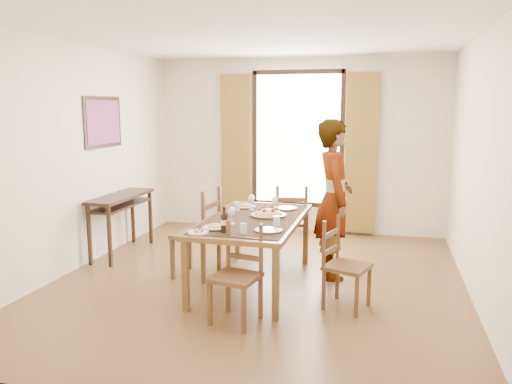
% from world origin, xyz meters
% --- Properties ---
extents(ground, '(5.00, 5.00, 0.00)m').
position_xyz_m(ground, '(0.00, 0.00, 0.00)').
color(ground, '#4C2E17').
rests_on(ground, ground).
extents(room_shell, '(4.60, 5.10, 2.74)m').
position_xyz_m(room_shell, '(-0.00, 0.13, 1.54)').
color(room_shell, silver).
rests_on(room_shell, ground).
extents(console_table, '(0.38, 1.20, 0.80)m').
position_xyz_m(console_table, '(-2.03, 0.60, 0.68)').
color(console_table, black).
rests_on(console_table, ground).
extents(dining_table, '(1.00, 1.86, 0.76)m').
position_xyz_m(dining_table, '(-0.03, -0.10, 0.69)').
color(dining_table, brown).
rests_on(dining_table, ground).
extents(chair_west, '(0.52, 0.52, 1.04)m').
position_xyz_m(chair_west, '(-0.70, -0.00, 0.49)').
color(chair_west, brown).
rests_on(chair_west, ground).
extents(chair_north, '(0.49, 0.49, 0.96)m').
position_xyz_m(chair_north, '(0.18, 1.05, 0.45)').
color(chair_north, brown).
rests_on(chair_north, ground).
extents(chair_south, '(0.47, 0.47, 0.90)m').
position_xyz_m(chair_south, '(0.07, -1.06, 0.42)').
color(chair_south, brown).
rests_on(chair_south, ground).
extents(chair_east, '(0.49, 0.49, 0.88)m').
position_xyz_m(chair_east, '(0.99, -0.50, 0.41)').
color(chair_east, brown).
rests_on(chair_east, ground).
extents(man, '(0.86, 0.74, 1.81)m').
position_xyz_m(man, '(0.79, 0.42, 0.91)').
color(man, gray).
rests_on(man, ground).
extents(plate_sw, '(0.27, 0.27, 0.05)m').
position_xyz_m(plate_sw, '(-0.27, -0.67, 0.78)').
color(plate_sw, silver).
rests_on(plate_sw, dining_table).
extents(plate_se, '(0.27, 0.27, 0.05)m').
position_xyz_m(plate_se, '(0.26, -0.64, 0.78)').
color(plate_se, silver).
rests_on(plate_se, dining_table).
extents(plate_nw, '(0.27, 0.27, 0.05)m').
position_xyz_m(plate_nw, '(-0.28, 0.42, 0.78)').
color(plate_nw, silver).
rests_on(plate_nw, dining_table).
extents(plate_ne, '(0.27, 0.27, 0.05)m').
position_xyz_m(plate_ne, '(0.22, 0.45, 0.78)').
color(plate_ne, silver).
rests_on(plate_ne, dining_table).
extents(pasta_platter, '(0.40, 0.40, 0.10)m').
position_xyz_m(pasta_platter, '(0.11, 0.02, 0.81)').
color(pasta_platter, '#B15116').
rests_on(pasta_platter, dining_table).
extents(caprese_plate, '(0.20, 0.20, 0.04)m').
position_xyz_m(caprese_plate, '(-0.37, -0.87, 0.78)').
color(caprese_plate, silver).
rests_on(caprese_plate, dining_table).
extents(wine_glass_a, '(0.08, 0.08, 0.18)m').
position_xyz_m(wine_glass_a, '(-0.17, -0.45, 0.85)').
color(wine_glass_a, white).
rests_on(wine_glass_a, dining_table).
extents(wine_glass_b, '(0.08, 0.08, 0.18)m').
position_xyz_m(wine_glass_b, '(0.12, 0.28, 0.85)').
color(wine_glass_b, white).
rests_on(wine_glass_b, dining_table).
extents(wine_glass_c, '(0.08, 0.08, 0.18)m').
position_xyz_m(wine_glass_c, '(-0.16, 0.31, 0.85)').
color(wine_glass_c, white).
rests_on(wine_glass_c, dining_table).
extents(tumbler_a, '(0.07, 0.07, 0.10)m').
position_xyz_m(tumbler_a, '(0.29, -0.39, 0.81)').
color(tumbler_a, silver).
rests_on(tumbler_a, dining_table).
extents(tumbler_b, '(0.07, 0.07, 0.10)m').
position_xyz_m(tumbler_b, '(-0.31, 0.22, 0.81)').
color(tumbler_b, silver).
rests_on(tumbler_b, dining_table).
extents(tumbler_c, '(0.07, 0.07, 0.10)m').
position_xyz_m(tumbler_c, '(0.06, -0.79, 0.81)').
color(tumbler_c, silver).
rests_on(tumbler_c, dining_table).
extents(wine_bottle, '(0.07, 0.07, 0.25)m').
position_xyz_m(wine_bottle, '(-0.14, -0.78, 0.88)').
color(wine_bottle, black).
rests_on(wine_bottle, dining_table).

